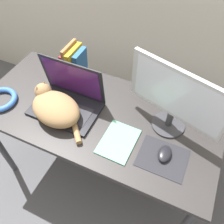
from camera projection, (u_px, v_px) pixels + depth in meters
The scene contains 10 objects.
ground_plane at pixel (81, 208), 1.77m from camera, with size 12.00×12.00×0.00m, color #4C4C51.
desk at pixel (97, 121), 1.45m from camera, with size 1.43×0.67×0.75m.
laptop at pixel (68, 100), 1.39m from camera, with size 0.40×0.27×0.28m.
cat at pixel (55, 107), 1.33m from camera, with size 0.40×0.29×0.15m.
external_monitor at pixel (176, 99), 1.17m from camera, with size 0.52×0.18×0.39m.
mousepad at pixel (162, 158), 1.20m from camera, with size 0.24×0.20×0.00m.
computer_mouse at pixel (165, 154), 1.20m from camera, with size 0.07×0.10×0.03m.
book_row at pixel (74, 63), 1.52m from camera, with size 0.13×0.17×0.24m.
cable_coil at pixel (0, 99), 1.44m from camera, with size 0.20×0.20×0.03m.
notepad at pixel (118, 141), 1.26m from camera, with size 0.18×0.24×0.01m.
Camera 1 is at (0.45, -0.44, 1.82)m, focal length 38.00 mm.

